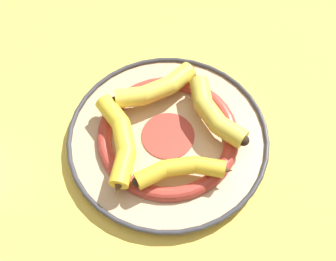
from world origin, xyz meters
TOP-DOWN VIEW (x-y plane):
  - ground_plane at (0.00, 0.00)m, footprint 2.80×2.80m
  - decorative_bowl at (0.03, 0.03)m, footprint 0.39×0.39m
  - banana_a at (0.12, 0.02)m, footprint 0.06×0.18m
  - banana_b at (0.01, -0.06)m, footprint 0.17×0.08m
  - banana_c at (-0.06, 0.04)m, footprint 0.09×0.20m
  - banana_d at (0.05, 0.12)m, footprint 0.19×0.06m

SIDE VIEW (x-z plane):
  - ground_plane at x=0.00m, z-range 0.00..0.00m
  - decorative_bowl at x=0.03m, z-range 0.00..0.03m
  - banana_b at x=0.01m, z-range 0.04..0.07m
  - banana_c at x=-0.06m, z-range 0.04..0.07m
  - banana_d at x=0.05m, z-range 0.04..0.07m
  - banana_a at x=0.12m, z-range 0.04..0.07m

